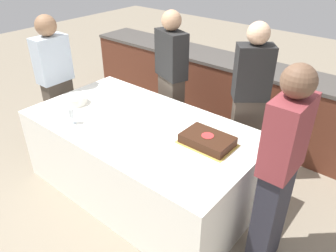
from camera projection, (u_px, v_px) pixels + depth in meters
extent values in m
plane|color=gray|center=(144.00, 187.00, 3.40)|extent=(14.00, 14.00, 0.00)
cube|color=#5B2D1E|center=(230.00, 96.00, 4.28)|extent=(4.40, 0.55, 0.88)
cube|color=#4C4742|center=(234.00, 62.00, 4.05)|extent=(4.40, 0.58, 0.04)
cube|color=white|center=(142.00, 157.00, 3.21)|extent=(2.19, 1.19, 0.76)
cube|color=gold|center=(207.00, 144.00, 2.72)|extent=(0.45, 0.31, 0.00)
cube|color=#381E11|center=(207.00, 140.00, 2.70)|extent=(0.41, 0.27, 0.08)
cylinder|color=red|center=(208.00, 136.00, 2.68)|extent=(0.10, 0.10, 0.00)
cylinder|color=white|center=(75.00, 100.00, 3.35)|extent=(0.23, 0.23, 0.08)
cylinder|color=white|center=(73.00, 123.00, 3.02)|extent=(0.07, 0.07, 0.00)
cylinder|color=white|center=(72.00, 120.00, 3.00)|extent=(0.01, 0.01, 0.06)
cylinder|color=white|center=(71.00, 113.00, 2.96)|extent=(0.06, 0.06, 0.09)
cylinder|color=white|center=(232.00, 133.00, 2.87)|extent=(0.20, 0.20, 0.00)
cube|color=#4C4238|center=(244.00, 139.00, 3.34)|extent=(0.32, 0.30, 0.92)
cube|color=black|center=(253.00, 73.00, 2.98)|extent=(0.38, 0.36, 0.51)
sphere|color=#D8AD89|center=(259.00, 33.00, 2.79)|extent=(0.20, 0.20, 0.20)
cube|color=#4C4238|center=(62.00, 113.00, 3.91)|extent=(0.16, 0.32, 0.84)
cube|color=silver|center=(52.00, 59.00, 3.57)|extent=(0.20, 0.37, 0.50)
sphere|color=#936B4C|center=(46.00, 25.00, 3.38)|extent=(0.22, 0.22, 0.22)
cube|color=#282833|center=(269.00, 216.00, 2.45)|extent=(0.16, 0.31, 0.90)
cube|color=brown|center=(287.00, 136.00, 2.08)|extent=(0.20, 0.37, 0.53)
sphere|color=brown|center=(299.00, 81.00, 1.89)|extent=(0.21, 0.21, 0.21)
cube|color=#4C4238|center=(171.00, 112.00, 3.88)|extent=(0.36, 0.26, 0.90)
cube|color=black|center=(171.00, 54.00, 3.52)|extent=(0.43, 0.32, 0.51)
sphere|color=tan|center=(171.00, 20.00, 3.34)|extent=(0.21, 0.21, 0.21)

